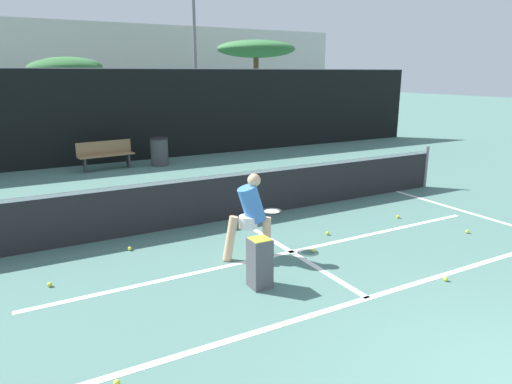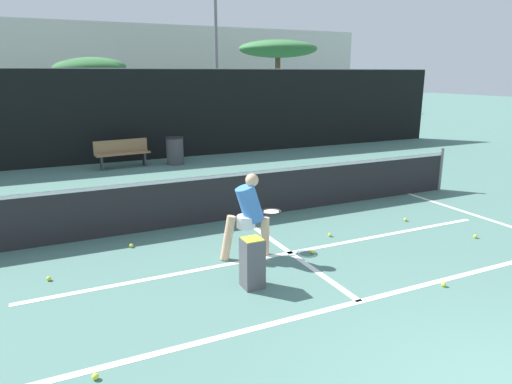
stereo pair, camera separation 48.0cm
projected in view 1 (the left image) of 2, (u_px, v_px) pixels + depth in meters
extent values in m
cube|color=white|center=(368.00, 298.00, 6.01)|extent=(11.00, 0.10, 0.01)
cube|color=white|center=(291.00, 252.00, 7.57)|extent=(8.25, 0.10, 0.01)
cube|color=white|center=(287.00, 249.00, 7.67)|extent=(0.10, 3.91, 0.01)
cube|color=white|center=(464.00, 211.00, 9.78)|extent=(0.10, 4.91, 0.01)
cylinder|color=slate|center=(426.00, 167.00, 11.77)|extent=(0.09, 0.09, 1.07)
cube|color=#232326|center=(235.00, 196.00, 9.20)|extent=(11.00, 0.02, 0.95)
cube|color=white|center=(235.00, 174.00, 9.09)|extent=(11.00, 0.03, 0.06)
cube|color=black|center=(137.00, 116.00, 15.15)|extent=(24.00, 0.06, 2.99)
cylinder|color=slate|center=(134.00, 69.00, 14.77)|extent=(24.00, 0.04, 0.04)
cylinder|color=#DBAD84|center=(267.00, 236.00, 7.39)|extent=(0.14, 0.14, 0.63)
cylinder|color=#DBAD84|center=(230.00, 239.00, 7.16)|extent=(0.28, 0.17, 0.73)
cylinder|color=white|center=(248.00, 222.00, 7.21)|extent=(0.29, 0.29, 0.19)
cylinder|color=#3F7ACC|center=(252.00, 204.00, 7.15)|extent=(0.47, 0.33, 0.65)
sphere|color=#DBAD84|center=(254.00, 180.00, 7.07)|extent=(0.21, 0.21, 0.21)
cylinder|color=#262628|center=(255.00, 213.00, 7.48)|extent=(0.30, 0.07, 0.03)
torus|color=#262628|center=(272.00, 211.00, 7.59)|extent=(0.38, 0.38, 0.02)
cylinder|color=beige|center=(272.00, 211.00, 7.59)|extent=(0.29, 0.29, 0.01)
sphere|color=#D1E033|center=(446.00, 279.00, 6.50)|extent=(0.07, 0.07, 0.07)
sphere|color=#D1E033|center=(117.00, 383.00, 4.32)|extent=(0.07, 0.07, 0.07)
sphere|color=#D1E033|center=(398.00, 217.00, 9.32)|extent=(0.07, 0.07, 0.07)
sphere|color=#D1E033|center=(313.00, 250.00, 7.55)|extent=(0.07, 0.07, 0.07)
sphere|color=#D1E033|center=(327.00, 233.00, 8.36)|extent=(0.07, 0.07, 0.07)
sphere|color=#D1E033|center=(467.00, 232.00, 8.45)|extent=(0.07, 0.07, 0.07)
sphere|color=#D1E033|center=(130.00, 249.00, 7.63)|extent=(0.07, 0.07, 0.07)
sphere|color=#D1E033|center=(50.00, 285.00, 6.33)|extent=(0.07, 0.07, 0.07)
cube|color=#4C4C51|center=(260.00, 263.00, 6.26)|extent=(0.28, 0.28, 0.70)
cube|color=#D1E033|center=(260.00, 241.00, 6.18)|extent=(0.25, 0.25, 0.06)
cube|color=olive|center=(106.00, 155.00, 13.92)|extent=(1.71, 0.55, 0.04)
cube|color=olive|center=(104.00, 148.00, 14.01)|extent=(1.67, 0.23, 0.42)
cube|color=#333338|center=(85.00, 165.00, 13.60)|extent=(0.06, 0.32, 0.44)
cube|color=#333338|center=(128.00, 160.00, 14.35)|extent=(0.06, 0.32, 0.44)
cylinder|color=#3F3F42|center=(159.00, 152.00, 14.56)|extent=(0.55, 0.55, 0.85)
cylinder|color=black|center=(159.00, 138.00, 14.45)|extent=(0.58, 0.58, 0.04)
cube|color=maroon|center=(167.00, 138.00, 18.03)|extent=(1.86, 4.10, 0.78)
cube|color=#1E2328|center=(168.00, 122.00, 17.69)|extent=(1.56, 2.46, 0.52)
cylinder|color=black|center=(176.00, 135.00, 19.56)|extent=(0.18, 0.60, 0.60)
cylinder|color=black|center=(199.00, 143.00, 17.34)|extent=(0.18, 0.60, 0.60)
cylinder|color=slate|center=(195.00, 50.00, 21.77)|extent=(0.16, 0.16, 7.83)
cylinder|color=brown|center=(72.00, 105.00, 21.80)|extent=(0.28, 0.28, 2.81)
ellipsoid|color=#38753D|center=(68.00, 67.00, 21.36)|extent=(3.09, 3.09, 0.90)
cylinder|color=brown|center=(256.00, 92.00, 24.53)|extent=(0.28, 0.28, 3.75)
ellipsoid|color=#38753D|center=(256.00, 49.00, 23.96)|extent=(4.13, 4.13, 0.90)
cylinder|color=brown|center=(67.00, 108.00, 20.25)|extent=(0.28, 0.28, 2.70)
ellipsoid|color=#2D6633|center=(63.00, 69.00, 19.82)|extent=(2.97, 2.97, 0.90)
cube|color=beige|center=(71.00, 73.00, 27.24)|extent=(36.00, 2.40, 5.76)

